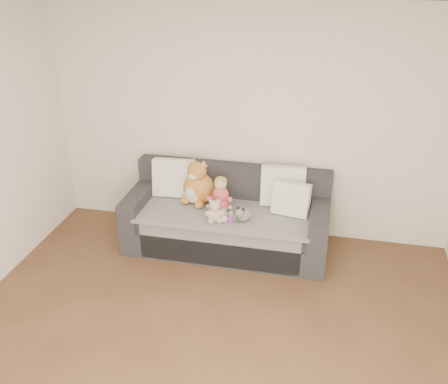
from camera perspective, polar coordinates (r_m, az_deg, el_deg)
name	(u,v)px	position (r m, az deg, el deg)	size (l,w,h in m)	color
room_shell	(201,212)	(3.65, -2.61, -2.28)	(5.00, 5.00, 5.00)	brown
sofa	(228,220)	(5.55, 0.42, -3.23)	(2.20, 0.94, 0.85)	#28272C
cushion_left	(174,178)	(5.69, -5.78, 1.64)	(0.48, 0.24, 0.44)	silver
cushion_right_back	(283,186)	(5.49, 6.74, 0.69)	(0.50, 0.26, 0.45)	silver
cushion_right_front	(291,199)	(5.31, 7.69, -0.79)	(0.42, 0.24, 0.37)	silver
toddler	(220,197)	(5.33, -0.42, -0.60)	(0.28, 0.40, 0.39)	#BF4351
plush_cat	(198,186)	(5.51, -2.96, 0.71)	(0.41, 0.37, 0.54)	#C8792C
teddy_bear	(215,212)	(5.15, -1.06, -2.35)	(0.20, 0.16, 0.26)	tan
plush_cow	(243,214)	(5.18, 2.19, -2.55)	(0.15, 0.23, 0.19)	white
sippy_cup	(231,216)	(5.16, 0.81, -2.75)	(0.11, 0.09, 0.13)	purple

